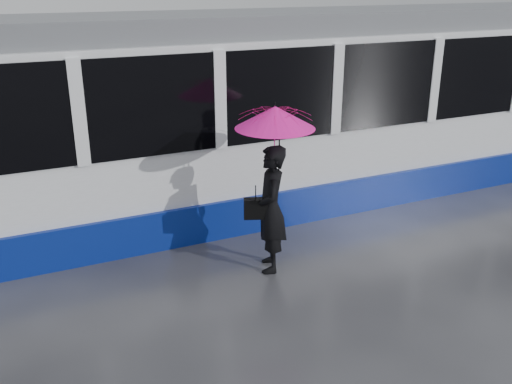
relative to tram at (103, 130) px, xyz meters
name	(u,v)px	position (x,y,z in m)	size (l,w,h in m)	color
ground	(167,293)	(0.20, -2.50, -1.64)	(90.00, 90.00, 0.00)	#28282D
rails	(124,223)	(0.20, 0.00, -1.63)	(34.00, 1.51, 0.02)	#3F3D38
tram	(103,130)	(0.00, 0.00, 0.00)	(26.00, 2.56, 3.35)	white
woman	(271,209)	(1.74, -2.44, -0.74)	(0.66, 0.43, 1.80)	black
umbrella	(275,133)	(1.79, -2.44, 0.34)	(1.37, 1.37, 1.22)	#F3145C
handbag	(256,208)	(1.52, -2.42, -0.69)	(0.35, 0.25, 0.46)	black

